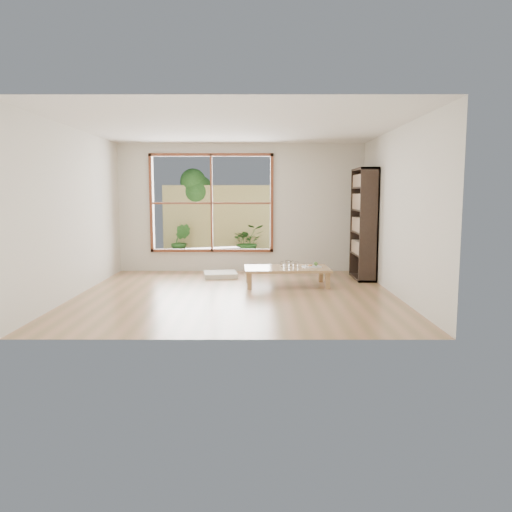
{
  "coord_description": "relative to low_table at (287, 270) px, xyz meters",
  "views": [
    {
      "loc": [
        0.33,
        -7.79,
        1.58
      ],
      "look_at": [
        0.31,
        0.51,
        0.55
      ],
      "focal_mm": 35.0,
      "sensor_mm": 36.0,
      "label": 1
    }
  ],
  "objects": [
    {
      "name": "ground",
      "position": [
        -0.84,
        -0.76,
        -0.28
      ],
      "size": [
        5.0,
        5.0,
        0.0
      ],
      "primitive_type": "plane",
      "color": "#B07D58",
      "rests_on": "ground"
    },
    {
      "name": "low_table",
      "position": [
        0.0,
        0.0,
        0.0
      ],
      "size": [
        1.5,
        0.89,
        0.32
      ],
      "rotation": [
        0.0,
        0.0,
        0.05
      ],
      "color": "#9C794C",
      "rests_on": "ground"
    },
    {
      "name": "floor_cushion",
      "position": [
        -1.22,
        0.93,
        -0.24
      ],
      "size": [
        0.7,
        0.7,
        0.09
      ],
      "primitive_type": "cube",
      "rotation": [
        0.0,
        0.0,
        0.15
      ],
      "color": "beige",
      "rests_on": "ground"
    },
    {
      "name": "bookshelf",
      "position": [
        1.47,
        0.73,
        0.75
      ],
      "size": [
        0.33,
        0.93,
        2.06
      ],
      "primitive_type": "cube",
      "color": "#2D2119",
      "rests_on": "ground"
    },
    {
      "name": "glass_tall",
      "position": [
        0.01,
        -0.16,
        0.11
      ],
      "size": [
        0.08,
        0.08,
        0.14
      ],
      "primitive_type": "cylinder",
      "color": "silver",
      "rests_on": "low_table"
    },
    {
      "name": "glass_mid",
      "position": [
        0.17,
        0.07,
        0.08
      ],
      "size": [
        0.06,
        0.06,
        0.09
      ],
      "primitive_type": "cylinder",
      "color": "silver",
      "rests_on": "low_table"
    },
    {
      "name": "glass_short",
      "position": [
        0.11,
        0.19,
        0.08
      ],
      "size": [
        0.07,
        0.07,
        0.09
      ],
      "primitive_type": "cylinder",
      "color": "silver",
      "rests_on": "low_table"
    },
    {
      "name": "glass_small",
      "position": [
        -0.07,
        0.09,
        0.08
      ],
      "size": [
        0.07,
        0.07,
        0.09
      ],
      "primitive_type": "cylinder",
      "color": "silver",
      "rests_on": "low_table"
    },
    {
      "name": "food_tray",
      "position": [
        0.45,
        0.04,
        0.06
      ],
      "size": [
        0.33,
        0.27,
        0.09
      ],
      "rotation": [
        0.0,
        0.0,
        0.2
      ],
      "color": "white",
      "rests_on": "low_table"
    },
    {
      "name": "deck",
      "position": [
        -1.44,
        2.8,
        -0.28
      ],
      "size": [
        2.8,
        2.0,
        0.05
      ],
      "primitive_type": "cube",
      "color": "#3D352C",
      "rests_on": "ground"
    },
    {
      "name": "garden_bench",
      "position": [
        -1.5,
        2.41,
        0.06
      ],
      "size": [
        1.23,
        0.77,
        0.38
      ],
      "rotation": [
        0.0,
        0.0,
        0.39
      ],
      "color": "#2D2119",
      "rests_on": "deck"
    },
    {
      "name": "bamboo_fence",
      "position": [
        -1.44,
        3.8,
        0.62
      ],
      "size": [
        2.8,
        0.06,
        1.8
      ],
      "primitive_type": "cube",
      "color": "#CCBB68",
      "rests_on": "ground"
    },
    {
      "name": "shrub_right",
      "position": [
        -0.73,
        3.48,
        0.16
      ],
      "size": [
        0.91,
        0.84,
        0.84
      ],
      "primitive_type": "imported",
      "rotation": [
        0.0,
        0.0,
        0.29
      ],
      "color": "#2F6324",
      "rests_on": "deck"
    },
    {
      "name": "shrub_left",
      "position": [
        -2.36,
        3.46,
        0.17
      ],
      "size": [
        0.47,
        0.38,
        0.85
      ],
      "primitive_type": "imported",
      "rotation": [
        0.0,
        0.0,
        -0.0
      ],
      "color": "#2F6324",
      "rests_on": "deck"
    },
    {
      "name": "garden_tree",
      "position": [
        -2.12,
        4.1,
        1.34
      ],
      "size": [
        1.04,
        0.85,
        2.22
      ],
      "color": "#4C3D2D",
      "rests_on": "ground"
    }
  ]
}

